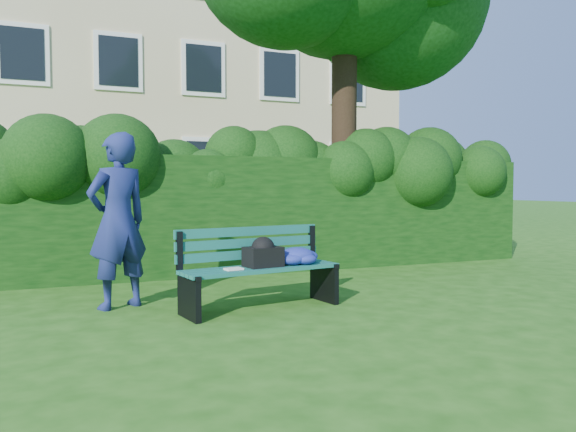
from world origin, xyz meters
name	(u,v)px	position (x,y,z in m)	size (l,w,h in m)	color
ground	(306,294)	(0.00, 0.00, 0.00)	(80.00, 80.00, 0.00)	#1E5010
apartment_building	(142,53)	(0.00, 13.99, 6.00)	(16.00, 8.08, 12.00)	tan
hedge	(250,214)	(0.00, 2.20, 0.90)	(10.00, 1.00, 1.80)	black
park_bench	(269,263)	(-0.71, -0.55, 0.50)	(1.84, 0.83, 0.89)	#0F4B43
man_reading	(118,221)	(-2.25, 0.07, 0.97)	(0.71, 0.46, 1.94)	navy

